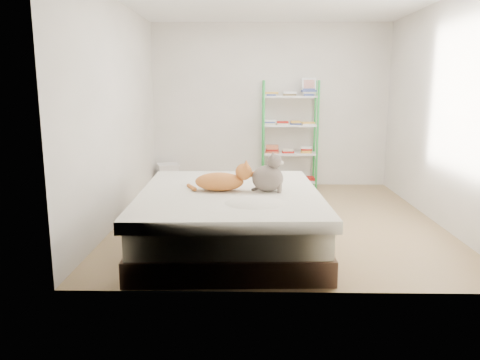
{
  "coord_description": "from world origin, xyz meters",
  "views": [
    {
      "loc": [
        -0.35,
        -5.57,
        1.6
      ],
      "look_at": [
        -0.44,
        -0.66,
        0.62
      ],
      "focal_mm": 35.0,
      "sensor_mm": 36.0,
      "label": 1
    }
  ],
  "objects_px": {
    "bed": "(230,218)",
    "shelf_unit": "(290,134)",
    "white_bin": "(168,175)",
    "cardboard_box": "(289,191)",
    "orange_cat": "(219,179)",
    "grey_cat": "(268,173)"
  },
  "relations": [
    {
      "from": "orange_cat",
      "to": "cardboard_box",
      "type": "relative_size",
      "value": 1.22
    },
    {
      "from": "orange_cat",
      "to": "white_bin",
      "type": "bearing_deg",
      "value": 112.17
    },
    {
      "from": "cardboard_box",
      "to": "white_bin",
      "type": "height_order",
      "value": "white_bin"
    },
    {
      "from": "orange_cat",
      "to": "shelf_unit",
      "type": "height_order",
      "value": "shelf_unit"
    },
    {
      "from": "cardboard_box",
      "to": "bed",
      "type": "bearing_deg",
      "value": -109.01
    },
    {
      "from": "orange_cat",
      "to": "cardboard_box",
      "type": "bearing_deg",
      "value": 66.81
    },
    {
      "from": "grey_cat",
      "to": "shelf_unit",
      "type": "bearing_deg",
      "value": -1.12
    },
    {
      "from": "grey_cat",
      "to": "orange_cat",
      "type": "bearing_deg",
      "value": 94.86
    },
    {
      "from": "shelf_unit",
      "to": "white_bin",
      "type": "distance_m",
      "value": 2.07
    },
    {
      "from": "orange_cat",
      "to": "cardboard_box",
      "type": "xyz_separation_m",
      "value": [
        0.86,
        1.8,
        -0.53
      ]
    },
    {
      "from": "bed",
      "to": "shelf_unit",
      "type": "bearing_deg",
      "value": 71.41
    },
    {
      "from": "orange_cat",
      "to": "white_bin",
      "type": "xyz_separation_m",
      "value": [
        -1.01,
        2.81,
        -0.49
      ]
    },
    {
      "from": "shelf_unit",
      "to": "cardboard_box",
      "type": "xyz_separation_m",
      "value": [
        -0.09,
        -1.05,
        -0.7
      ]
    },
    {
      "from": "shelf_unit",
      "to": "cardboard_box",
      "type": "bearing_deg",
      "value": -94.72
    },
    {
      "from": "shelf_unit",
      "to": "cardboard_box",
      "type": "distance_m",
      "value": 1.26
    },
    {
      "from": "orange_cat",
      "to": "shelf_unit",
      "type": "xyz_separation_m",
      "value": [
        0.95,
        2.84,
        0.18
      ]
    },
    {
      "from": "white_bin",
      "to": "cardboard_box",
      "type": "bearing_deg",
      "value": -28.5
    },
    {
      "from": "bed",
      "to": "cardboard_box",
      "type": "bearing_deg",
      "value": 65.05
    },
    {
      "from": "grey_cat",
      "to": "white_bin",
      "type": "relative_size",
      "value": 0.95
    },
    {
      "from": "bed",
      "to": "white_bin",
      "type": "xyz_separation_m",
      "value": [
        -1.11,
        2.81,
        -0.09
      ]
    },
    {
      "from": "shelf_unit",
      "to": "grey_cat",
      "type": "bearing_deg",
      "value": -99.21
    },
    {
      "from": "cardboard_box",
      "to": "white_bin",
      "type": "relative_size",
      "value": 1.18
    }
  ]
}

